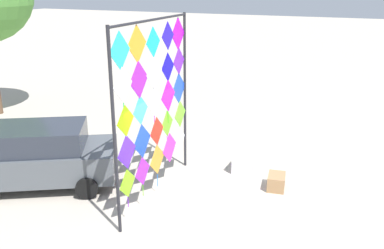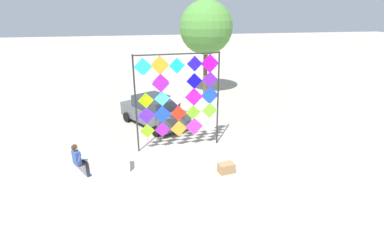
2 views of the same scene
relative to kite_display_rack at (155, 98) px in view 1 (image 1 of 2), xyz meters
name	(u,v)px [view 1 (image 1 of 2)]	position (x,y,z in m)	size (l,w,h in m)	color
ground	(195,206)	(-0.23, -1.11, -2.44)	(120.00, 120.00, 0.00)	#ADA393
plaza_ledge_right	(263,141)	(3.86, -1.62, -2.16)	(4.17, 0.64, 0.57)	silver
kite_display_rack	(155,98)	(0.00, 0.00, 0.00)	(3.71, 0.26, 4.27)	#232328
parked_car	(35,156)	(-0.88, 3.05, -1.64)	(3.61, 4.42, 1.59)	#4C5156
cardboard_box_large	(276,182)	(1.45, -2.62, -2.26)	(0.61, 0.42, 0.38)	#9E754C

